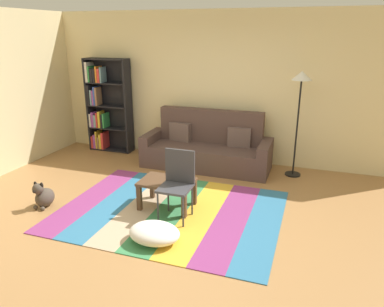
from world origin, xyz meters
TOP-DOWN VIEW (x-y plane):
  - ground_plane at (0.00, 0.00)m, footprint 14.00×14.00m
  - back_wall at (0.00, 2.55)m, footprint 6.80×0.10m
  - left_wall at (-3.40, 0.75)m, footprint 0.10×5.50m
  - rug at (-0.15, 0.18)m, footprint 2.94×2.26m
  - couch at (-0.19, 2.02)m, footprint 2.26×0.80m
  - bookshelf at (-2.43, 2.31)m, footprint 0.90×0.28m
  - coffee_table at (-0.23, 0.27)m, footprint 0.73×0.50m
  - pouf at (-0.03, -0.60)m, footprint 0.61×0.47m
  - dog at (-1.86, -0.27)m, footprint 0.22×0.35m
  - standing_lamp at (1.33, 2.09)m, footprint 0.32×0.32m
  - tv_remote at (-0.11, 0.20)m, footprint 0.05×0.15m
  - folding_chair at (0.00, 0.09)m, footprint 0.40×0.40m

SIDE VIEW (x-z plane):
  - ground_plane at x=0.00m, z-range 0.00..0.00m
  - rug at x=-0.15m, z-range 0.00..0.01m
  - pouf at x=-0.03m, z-range 0.01..0.23m
  - dog at x=-1.86m, z-range -0.04..0.36m
  - coffee_table at x=-0.23m, z-range 0.13..0.52m
  - couch at x=-0.19m, z-range -0.16..0.84m
  - tv_remote at x=-0.11m, z-range 0.40..0.42m
  - folding_chair at x=0.00m, z-range 0.08..0.98m
  - bookshelf at x=-2.43m, z-range -0.03..1.81m
  - back_wall at x=0.00m, z-range 0.00..2.70m
  - left_wall at x=-3.40m, z-range 0.00..2.70m
  - standing_lamp at x=1.33m, z-range 0.58..2.33m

